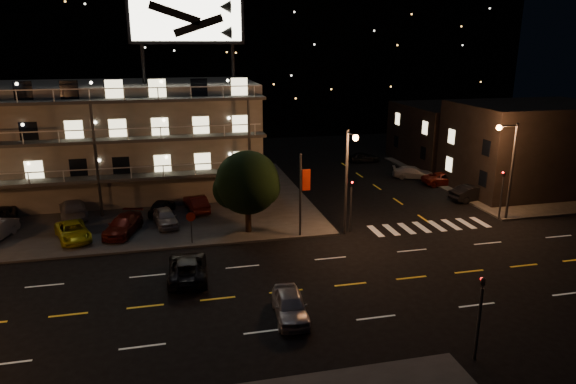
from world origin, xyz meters
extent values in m
plane|color=black|center=(0.00, 0.00, 0.00)|extent=(140.00, 140.00, 0.00)
cube|color=#393936|center=(-14.00, 20.00, 0.07)|extent=(44.00, 24.00, 0.15)
cube|color=#393936|center=(30.00, 20.00, 0.07)|extent=(16.00, 24.00, 0.15)
cube|color=gray|center=(-10.00, 24.00, 5.00)|extent=(28.00, 12.00, 10.00)
cube|color=gray|center=(-10.00, 24.00, 10.25)|extent=(28.00, 12.00, 0.50)
cube|color=#393936|center=(-10.00, 17.10, 3.15)|extent=(28.00, 1.80, 0.25)
cube|color=#393936|center=(-10.00, 17.10, 6.35)|extent=(28.00, 1.80, 0.25)
cube|color=#393936|center=(-10.00, 17.10, 9.55)|extent=(28.00, 1.80, 0.25)
cylinder|color=black|center=(-6.00, 22.00, 12.25)|extent=(0.36, 0.36, 3.50)
cylinder|color=black|center=(2.00, 22.00, 12.25)|extent=(0.36, 0.36, 3.50)
cube|color=black|center=(-2.00, 22.00, 16.00)|extent=(10.20, 0.50, 4.20)
cube|color=#EAE4C7|center=(-2.00, 21.70, 16.00)|extent=(9.60, 0.06, 3.60)
cube|color=black|center=(30.00, 16.00, 4.25)|extent=(14.00, 10.00, 8.50)
cube|color=black|center=(30.00, 28.00, 3.50)|extent=(14.00, 12.00, 7.00)
cube|color=black|center=(0.00, 70.00, 12.00)|extent=(120.00, 20.00, 24.00)
cylinder|color=#2D2D30|center=(8.50, 8.30, 4.00)|extent=(0.20, 0.20, 8.00)
cylinder|color=#2D2D30|center=(8.50, 7.50, 7.80)|extent=(0.12, 1.80, 0.12)
sphere|color=orange|center=(8.50, 6.70, 7.70)|extent=(0.44, 0.44, 0.44)
cylinder|color=#2D2D30|center=(22.50, 8.30, 4.00)|extent=(0.20, 0.20, 8.00)
cylinder|color=#2D2D30|center=(21.70, 8.30, 7.80)|extent=(1.80, 0.12, 0.12)
sphere|color=orange|center=(20.90, 8.30, 7.70)|extent=(0.44, 0.44, 0.44)
cylinder|color=#2D2D30|center=(9.00, 8.50, 1.80)|extent=(0.14, 0.14, 3.60)
imported|color=black|center=(9.00, 8.50, 4.10)|extent=(0.20, 0.16, 1.00)
sphere|color=#FF0C0C|center=(9.00, 8.38, 4.00)|extent=(0.14, 0.14, 0.14)
cylinder|color=#2D2D30|center=(9.00, -8.50, 1.80)|extent=(0.14, 0.14, 3.60)
imported|color=black|center=(9.00, -8.50, 4.10)|extent=(0.20, 0.16, 1.00)
sphere|color=#FF0C0C|center=(9.00, -8.38, 4.00)|extent=(0.14, 0.14, 0.14)
cylinder|color=#2D2D30|center=(22.00, 8.50, 1.80)|extent=(0.14, 0.14, 3.60)
imported|color=black|center=(22.00, 8.50, 4.10)|extent=(0.16, 0.20, 1.00)
sphere|color=#FF0C0C|center=(21.88, 8.50, 4.00)|extent=(0.14, 0.14, 0.14)
cylinder|color=#2D2D30|center=(5.00, 8.40, 3.20)|extent=(0.16, 0.16, 6.40)
cube|color=#AC200C|center=(5.45, 8.40, 4.40)|extent=(0.60, 0.04, 1.60)
cylinder|color=#2D2D30|center=(-3.00, 8.60, 1.10)|extent=(0.08, 0.08, 2.20)
cylinder|color=#AC200C|center=(-3.00, 8.55, 2.15)|extent=(0.91, 0.04, 0.91)
cylinder|color=black|center=(1.34, 10.01, 1.26)|extent=(0.46, 0.46, 2.22)
sphere|color=black|center=(1.34, 10.01, 4.03)|extent=(4.80, 4.80, 4.80)
sphere|color=black|center=(0.23, 10.37, 3.47)|extent=(2.95, 2.95, 2.95)
sphere|color=black|center=(2.35, 9.64, 3.66)|extent=(2.77, 2.77, 2.77)
imported|color=#D1CC13|center=(-11.45, 11.26, 0.77)|extent=(3.35, 4.89, 1.24)
imported|color=#60170D|center=(-7.95, 11.69, 0.82)|extent=(3.19, 4.99, 1.35)
imported|color=#9D9CA2|center=(-4.85, 12.88, 0.82)|extent=(2.27, 4.15, 1.34)
imported|color=black|center=(-17.68, 16.55, 0.81)|extent=(3.17, 5.14, 1.33)
imported|color=#9D9CA2|center=(-12.26, 16.60, 0.88)|extent=(3.08, 5.38, 1.47)
imported|color=black|center=(-5.12, 15.78, 0.79)|extent=(2.52, 4.02, 1.28)
imported|color=#60170D|center=(-2.24, 15.96, 0.84)|extent=(2.18, 4.38, 1.38)
imported|color=black|center=(22.79, 13.72, 0.72)|extent=(4.52, 2.10, 1.43)
imported|color=#60170D|center=(23.10, 19.32, 0.63)|extent=(4.59, 2.20, 1.26)
imported|color=#9D9CA2|center=(21.15, 22.44, 0.63)|extent=(4.72, 3.14, 1.27)
imported|color=black|center=(18.81, 30.85, 0.64)|extent=(3.80, 1.60, 1.29)
imported|color=#9D9CA2|center=(1.57, -2.90, 0.70)|extent=(1.98, 4.24, 1.41)
imported|color=black|center=(-3.53, 3.16, 0.70)|extent=(2.58, 5.13, 1.39)
camera|label=1|loc=(-4.05, -26.60, 14.06)|focal=32.00mm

